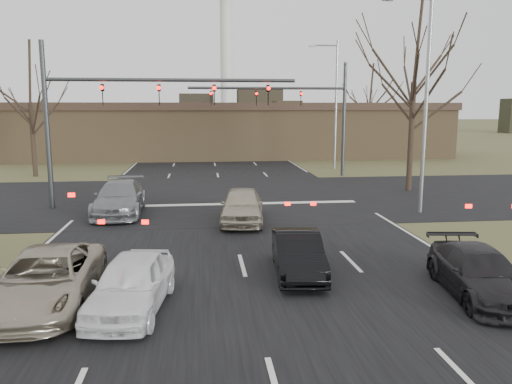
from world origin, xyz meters
TOP-DOWN VIEW (x-y plane):
  - ground at (0.00, 0.00)m, footprint 360.00×360.00m
  - road_main at (0.00, 60.00)m, footprint 14.00×300.00m
  - road_cross at (0.00, 15.00)m, footprint 200.00×14.00m
  - building at (2.00, 38.00)m, footprint 42.40×10.40m
  - mast_arm_near at (-5.23, 13.00)m, footprint 12.12×0.24m
  - mast_arm_far at (6.18, 23.00)m, footprint 11.12×0.24m
  - streetlight_right_near at (8.82, 10.00)m, footprint 2.34×0.25m
  - streetlight_right_far at (9.32, 27.00)m, footprint 2.34×0.25m
  - tree_right_near at (11.00, 16.00)m, footprint 6.90×6.90m
  - tree_left_far at (-13.00, 25.00)m, footprint 5.70×5.70m
  - tree_right_far at (15.00, 35.00)m, footprint 5.40×5.40m
  - car_silver_suv at (-5.12, 0.41)m, footprint 2.38×5.01m
  - car_white_sedan at (-2.97, -0.11)m, footprint 2.13×4.18m
  - car_black_hatch at (1.58, 2.04)m, footprint 1.63×3.92m
  - car_charcoal_sedan at (5.97, -0.18)m, footprint 2.28×4.48m
  - car_grey_ahead at (-5.00, 11.34)m, footprint 2.24×5.29m
  - car_silver_ahead at (0.50, 8.95)m, footprint 2.23×4.55m

SIDE VIEW (x-z plane):
  - ground at x=0.00m, z-range 0.00..0.00m
  - road_main at x=0.00m, z-range 0.00..0.02m
  - road_cross at x=0.00m, z-range 0.00..0.03m
  - car_charcoal_sedan at x=5.97m, z-range 0.00..1.25m
  - car_black_hatch at x=1.58m, z-range 0.00..1.26m
  - car_white_sedan at x=-2.97m, z-range 0.00..1.36m
  - car_silver_suv at x=-5.12m, z-range 0.00..1.38m
  - car_silver_ahead at x=0.50m, z-range 0.00..1.49m
  - car_grey_ahead at x=-5.00m, z-range 0.00..1.52m
  - building at x=2.00m, z-range 0.02..5.32m
  - mast_arm_far at x=6.18m, z-range 1.02..9.02m
  - mast_arm_near at x=-5.23m, z-range 1.07..9.07m
  - streetlight_right_near at x=8.82m, z-range 0.59..10.59m
  - streetlight_right_far at x=9.32m, z-range 0.59..10.59m
  - tree_right_far at x=15.00m, z-range 2.46..11.46m
  - tree_left_far at x=-13.00m, z-range 2.59..12.09m
  - tree_right_near at x=11.00m, z-range 3.15..14.65m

